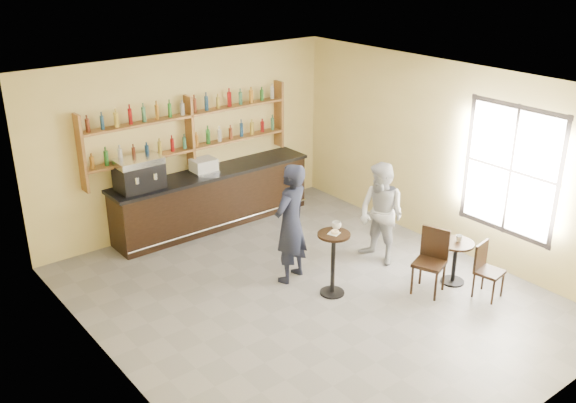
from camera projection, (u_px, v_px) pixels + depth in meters
floor at (310, 297)px, 9.67m from camera, size 7.00×7.00×0.00m
ceiling at (314, 87)px, 8.44m from camera, size 7.00×7.00×0.00m
wall_back at (187, 141)px, 11.59m from camera, size 7.00×0.00×7.00m
wall_front at (534, 301)px, 6.52m from camera, size 7.00×0.00×7.00m
wall_left at (112, 260)px, 7.34m from camera, size 0.00×7.00×7.00m
wall_right at (448, 157)px, 10.77m from camera, size 0.00×7.00×7.00m
window_pane at (511, 171)px, 9.86m from camera, size 0.00×2.00×2.00m
window_frame at (511, 171)px, 9.86m from camera, size 0.04×1.70×2.10m
shelf_unit at (190, 132)px, 11.42m from camera, size 4.00×0.26×1.40m
liquor_bottles at (189, 123)px, 11.35m from camera, size 3.68×0.10×1.00m
bar_counter at (213, 198)px, 11.91m from camera, size 3.94×0.77×1.07m
espresso_machine at (139, 174)px, 10.78m from camera, size 0.79×0.52×0.55m
pastry_case at (204, 166)px, 11.56m from camera, size 0.50×0.42×0.27m
pedestal_table at (333, 264)px, 9.58m from camera, size 0.57×0.57×1.01m
napkin at (334, 233)px, 9.38m from camera, size 0.20×0.20×0.00m
donut at (335, 232)px, 9.37m from camera, size 0.16×0.16×0.05m
cup_pedestal at (336, 225)px, 9.52m from camera, size 0.18×0.18×0.11m
man_main at (291, 223)px, 9.83m from camera, size 0.81×0.65×1.92m
cafe_table at (454, 262)px, 9.96m from camera, size 0.67×0.67×0.69m
cup_cafe at (459, 238)px, 9.83m from camera, size 0.14×0.14×0.10m
chair_west at (429, 263)px, 9.62m from camera, size 0.56×0.56×1.00m
chair_south at (490, 272)px, 9.52m from camera, size 0.43×0.43×0.85m
patron_second at (381, 214)px, 10.42m from camera, size 0.69×0.87×1.71m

